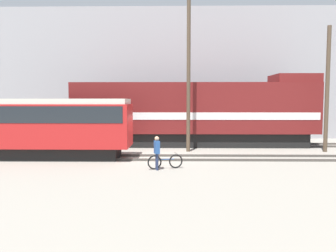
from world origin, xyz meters
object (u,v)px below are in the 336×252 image
Objects in this scene: streetcar at (32,125)px; utility_pole_left at (189,75)px; utility_pole_center at (327,90)px; freight_locomotive at (196,113)px; person at (157,150)px; bicycle at (165,162)px.

streetcar is 9.89m from utility_pole_left.
streetcar is 1.13× the size of utility_pole_left.
streetcar is 1.39× the size of utility_pole_center.
utility_pole_left is at bearing -103.67° from freight_locomotive.
utility_pole_center is at bearing 0.00° from utility_pole_left.
bicycle is at bearing 34.19° from person.
utility_pole_left reaches higher than bicycle.
freight_locomotive is at bearing 76.24° from bicycle.
freight_locomotive is at bearing 76.33° from utility_pole_left.
freight_locomotive reaches higher than person.
freight_locomotive reaches higher than bicycle.
person is at bearing -145.81° from bicycle.
bicycle is 1.06× the size of person.
utility_pole_left is at bearing 76.19° from bicycle.
streetcar is 8.29m from bicycle.
utility_pole_center is at bearing 28.37° from bicycle.
bicycle is at bearing -103.76° from freight_locomotive.
bicycle is at bearing -19.92° from streetcar.
freight_locomotive is 1.56× the size of streetcar.
utility_pole_center is at bearing 28.60° from person.
person is 7.25m from utility_pole_left.
freight_locomotive is 10.20× the size of bicycle.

